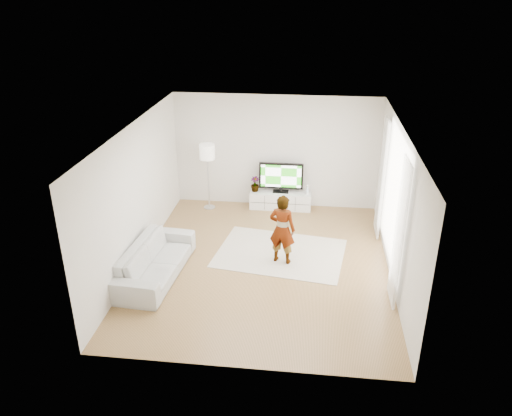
# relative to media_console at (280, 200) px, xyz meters

# --- Properties ---
(floor) EXTENTS (6.00, 6.00, 0.00)m
(floor) POSITION_rel_media_console_xyz_m (-0.15, -2.76, -0.21)
(floor) COLOR #AC804D
(floor) RESTS_ON ground
(ceiling) EXTENTS (6.00, 6.00, 0.00)m
(ceiling) POSITION_rel_media_console_xyz_m (-0.15, -2.76, 2.59)
(ceiling) COLOR white
(ceiling) RESTS_ON wall_back
(wall_left) EXTENTS (0.02, 6.00, 2.80)m
(wall_left) POSITION_rel_media_console_xyz_m (-2.65, -2.76, 1.19)
(wall_left) COLOR silver
(wall_left) RESTS_ON floor
(wall_right) EXTENTS (0.02, 6.00, 2.80)m
(wall_right) POSITION_rel_media_console_xyz_m (2.35, -2.76, 1.19)
(wall_right) COLOR silver
(wall_right) RESTS_ON floor
(wall_back) EXTENTS (5.00, 0.02, 2.80)m
(wall_back) POSITION_rel_media_console_xyz_m (-0.15, 0.24, 1.19)
(wall_back) COLOR silver
(wall_back) RESTS_ON floor
(wall_front) EXTENTS (5.00, 0.02, 2.80)m
(wall_front) POSITION_rel_media_console_xyz_m (-0.15, -5.76, 1.19)
(wall_front) COLOR silver
(wall_front) RESTS_ON floor
(window) EXTENTS (0.01, 2.60, 2.50)m
(window) POSITION_rel_media_console_xyz_m (2.33, -2.46, 1.24)
(window) COLOR white
(window) RESTS_ON wall_right
(curtain_near) EXTENTS (0.04, 0.70, 2.60)m
(curtain_near) POSITION_rel_media_console_xyz_m (2.25, -3.76, 1.14)
(curtain_near) COLOR white
(curtain_near) RESTS_ON floor
(curtain_far) EXTENTS (0.04, 0.70, 2.60)m
(curtain_far) POSITION_rel_media_console_xyz_m (2.25, -1.16, 1.14)
(curtain_far) COLOR white
(curtain_far) RESTS_ON floor
(media_console) EXTENTS (1.52, 0.43, 0.43)m
(media_console) POSITION_rel_media_console_xyz_m (0.00, 0.00, 0.00)
(media_console) COLOR white
(media_console) RESTS_ON floor
(television) EXTENTS (1.08, 0.21, 0.75)m
(television) POSITION_rel_media_console_xyz_m (0.00, 0.03, 0.62)
(television) COLOR black
(television) RESTS_ON media_console
(game_console) EXTENTS (0.06, 0.17, 0.23)m
(game_console) POSITION_rel_media_console_xyz_m (0.66, -0.00, 0.33)
(game_console) COLOR white
(game_console) RESTS_ON media_console
(potted_plant) EXTENTS (0.22, 0.22, 0.38)m
(potted_plant) POSITION_rel_media_console_xyz_m (-0.65, 0.00, 0.40)
(potted_plant) COLOR #3F7238
(potted_plant) RESTS_ON media_console
(rug) EXTENTS (2.84, 2.22, 0.01)m
(rug) POSITION_rel_media_console_xyz_m (0.17, -2.30, -0.21)
(rug) COLOR beige
(rug) RESTS_ON floor
(player) EXTENTS (0.60, 0.47, 1.46)m
(player) POSITION_rel_media_console_xyz_m (0.21, -2.63, 0.53)
(player) COLOR #334772
(player) RESTS_ON rug
(sofa) EXTENTS (1.06, 2.34, 0.67)m
(sofa) POSITION_rel_media_console_xyz_m (-2.16, -3.43, 0.12)
(sofa) COLOR beige
(sofa) RESTS_ON floor
(floor_lamp) EXTENTS (0.37, 0.37, 1.65)m
(floor_lamp) POSITION_rel_media_console_xyz_m (-1.78, -0.19, 1.19)
(floor_lamp) COLOR silver
(floor_lamp) RESTS_ON floor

